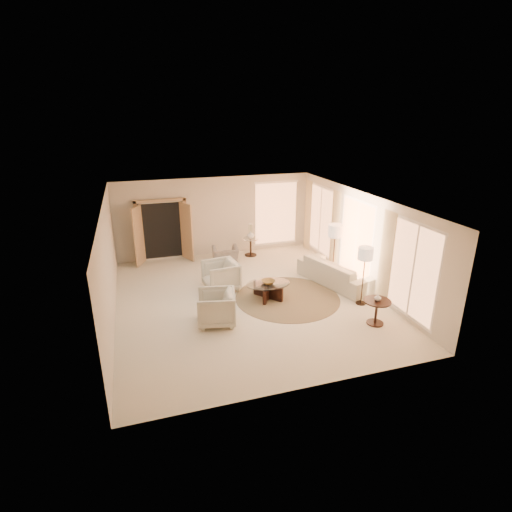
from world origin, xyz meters
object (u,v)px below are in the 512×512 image
object	(u,v)px
end_table	(377,308)
side_table	(251,245)
sofa	(336,272)
side_vase	(251,235)
accent_chair	(225,253)
coffee_table	(268,289)
floor_lamp_near	(335,233)
end_vase	(378,298)
floor_lamp_far	(365,256)
armchair_left	(221,274)
bowl	(268,282)
armchair_right	(216,306)

from	to	relation	value
end_table	side_table	world-z (taller)	side_table
sofa	side_vase	world-z (taller)	side_vase
sofa	accent_chair	bearing A→B (deg)	29.44
coffee_table	end_table	distance (m)	2.98
floor_lamp_near	side_vase	world-z (taller)	floor_lamp_near
coffee_table	end_vase	world-z (taller)	end_vase
sofa	floor_lamp_far	world-z (taller)	floor_lamp_far
coffee_table	floor_lamp_near	xyz separation A→B (m)	(2.31, 0.59, 1.24)
coffee_table	end_table	size ratio (longest dim) A/B	1.97
armchair_left	floor_lamp_far	world-z (taller)	floor_lamp_far
coffee_table	side_table	xyz separation A→B (m)	(0.55, 3.53, 0.11)
bowl	coffee_table	bearing A→B (deg)	-90.00
end_table	side_vase	size ratio (longest dim) A/B	2.44
accent_chair	armchair_right	bearing A→B (deg)	80.43
floor_lamp_near	bowl	size ratio (longest dim) A/B	4.87
floor_lamp_near	end_vase	world-z (taller)	floor_lamp_near
floor_lamp_near	coffee_table	bearing A→B (deg)	-165.59
armchair_right	armchair_left	bearing A→B (deg)	176.47
accent_chair	coffee_table	xyz separation A→B (m)	(0.50, -3.06, -0.09)
armchair_right	accent_chair	world-z (taller)	armchair_right
accent_chair	coffee_table	distance (m)	3.10
sofa	armchair_left	bearing A→B (deg)	63.05
sofa	armchair_left	world-z (taller)	armchair_left
armchair_right	floor_lamp_near	distance (m)	4.39
sofa	side_table	distance (m)	3.63
accent_chair	coffee_table	world-z (taller)	accent_chair
bowl	side_vase	distance (m)	3.58
side_table	armchair_left	bearing A→B (deg)	-123.35
bowl	side_vase	size ratio (longest dim) A/B	1.35
armchair_left	end_vase	xyz separation A→B (m)	(3.20, -3.12, 0.23)
coffee_table	side_vase	xyz separation A→B (m)	(0.55, 3.53, 0.49)
armchair_right	sofa	bearing A→B (deg)	120.17
armchair_left	floor_lamp_near	xyz separation A→B (m)	(3.44, -0.38, 1.05)
floor_lamp_near	floor_lamp_far	xyz separation A→B (m)	(0.00, -1.67, -0.14)
side_vase	side_table	bearing A→B (deg)	0.00
side_table	bowl	bearing A→B (deg)	-98.87
sofa	armchair_right	world-z (taller)	armchair_right
side_table	end_table	bearing A→B (deg)	-75.01
end_table	bowl	size ratio (longest dim) A/B	1.81
side_table	armchair_right	bearing A→B (deg)	-116.46
coffee_table	accent_chair	bearing A→B (deg)	99.36
armchair_left	armchair_right	bearing A→B (deg)	-22.56
sofa	side_table	world-z (taller)	sofa
side_table	end_vase	xyz separation A→B (m)	(1.52, -5.67, 0.32)
sofa	end_vase	size ratio (longest dim) A/B	14.66
armchair_left	side_table	world-z (taller)	armchair_left
coffee_table	end_table	xyz separation A→B (m)	(2.07, -2.14, 0.14)
floor_lamp_far	armchair_left	bearing A→B (deg)	149.17
end_table	bowl	distance (m)	2.98
accent_chair	bowl	bearing A→B (deg)	106.06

